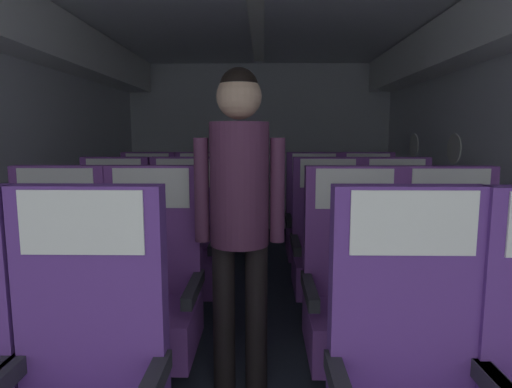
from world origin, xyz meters
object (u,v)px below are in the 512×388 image
at_px(seat_b_left_window, 54,297).
at_px(seat_c_right_window, 328,252).
at_px(seat_c_left_window, 113,251).
at_px(seat_d_left_window, 147,226).
at_px(seat_c_left_aisle, 183,251).
at_px(seat_d_left_aisle, 201,225).
at_px(seat_b_right_window, 355,299).
at_px(seat_b_left_aisle, 150,297).
at_px(seat_d_right_window, 314,226).
at_px(flight_attendant, 239,199).
at_px(seat_b_right_aisle, 451,299).
at_px(seat_c_right_aisle, 397,252).
at_px(seat_d_right_aisle, 368,226).

height_order(seat_b_left_window, seat_c_right_window, same).
relative_size(seat_c_left_window, seat_d_left_window, 1.00).
height_order(seat_c_left_aisle, seat_d_left_window, same).
bearing_deg(seat_d_left_aisle, seat_c_right_window, -40.33).
distance_m(seat_b_right_window, seat_c_right_window, 0.86).
bearing_deg(seat_b_right_window, seat_b_left_aisle, 179.35).
relative_size(seat_d_right_window, flight_attendant, 0.71).
bearing_deg(seat_c_left_window, seat_d_right_window, 29.46).
xyz_separation_m(seat_b_right_aisle, flight_attendant, (-1.04, -0.01, 0.50)).
bearing_deg(seat_d_left_window, flight_attendant, -61.44).
distance_m(seat_c_left_aisle, seat_c_right_aisle, 1.48).
bearing_deg(seat_b_left_aisle, seat_b_right_aisle, -0.14).
bearing_deg(seat_d_left_window, seat_b_right_aisle, -40.66).
distance_m(seat_c_right_aisle, seat_d_left_window, 2.13).
xyz_separation_m(seat_b_left_aisle, seat_b_right_aisle, (1.49, -0.00, 0.00)).
bearing_deg(seat_d_right_aisle, seat_b_left_window, -139.07).
bearing_deg(seat_c_left_window, flight_attendant, -42.59).
distance_m(seat_b_right_window, seat_d_left_aisle, 1.98).
xyz_separation_m(seat_b_right_aisle, seat_d_left_window, (-1.96, 1.68, 0.00)).
xyz_separation_m(seat_b_left_window, seat_d_right_window, (1.49, 1.69, 0.00)).
bearing_deg(seat_d_right_aisle, seat_d_left_window, -179.55).
distance_m(seat_b_left_window, seat_c_left_window, 0.85).
bearing_deg(seat_b_left_window, seat_c_left_aisle, 60.70).
relative_size(seat_d_left_aisle, seat_d_right_window, 1.00).
bearing_deg(seat_c_left_aisle, seat_d_right_window, 39.57).
distance_m(seat_b_right_window, seat_c_left_aisle, 1.33).
height_order(seat_c_right_aisle, seat_d_left_aisle, same).
height_order(seat_c_left_window, seat_d_left_window, same).
bearing_deg(seat_b_right_aisle, seat_b_left_aisle, 179.86).
bearing_deg(seat_d_right_aisle, seat_b_right_window, -105.62).
relative_size(seat_b_left_window, seat_d_left_window, 1.00).
xyz_separation_m(seat_b_left_aisle, flight_attendant, (0.45, -0.02, 0.50)).
relative_size(seat_b_left_aisle, seat_d_right_window, 1.00).
bearing_deg(seat_c_right_window, seat_b_right_aisle, -60.68).
height_order(seat_b_right_aisle, seat_d_left_window, same).
distance_m(seat_c_right_window, seat_d_right_window, 0.83).
relative_size(seat_d_left_window, seat_d_right_window, 1.00).
distance_m(seat_c_right_window, seat_d_left_window, 1.70).
xyz_separation_m(seat_c_left_window, seat_c_left_aisle, (0.49, 0.01, 0.00)).
height_order(seat_b_right_aisle, seat_d_right_aisle, same).
height_order(seat_c_right_window, seat_d_right_aisle, same).
relative_size(seat_b_left_window, seat_c_right_window, 1.00).
bearing_deg(seat_c_left_window, seat_d_right_aisle, 23.51).
height_order(seat_b_left_window, seat_b_right_window, same).
xyz_separation_m(seat_b_left_window, seat_d_left_aisle, (0.49, 1.71, 0.00)).
xyz_separation_m(seat_b_left_window, seat_c_left_aisle, (0.48, 0.86, 0.00)).
distance_m(seat_c_left_window, seat_d_right_window, 1.71).
height_order(seat_c_right_window, flight_attendant, flight_attendant).
xyz_separation_m(seat_d_left_window, seat_d_right_window, (1.48, -0.00, 0.00)).
bearing_deg(flight_attendant, seat_d_right_aisle, -142.74).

